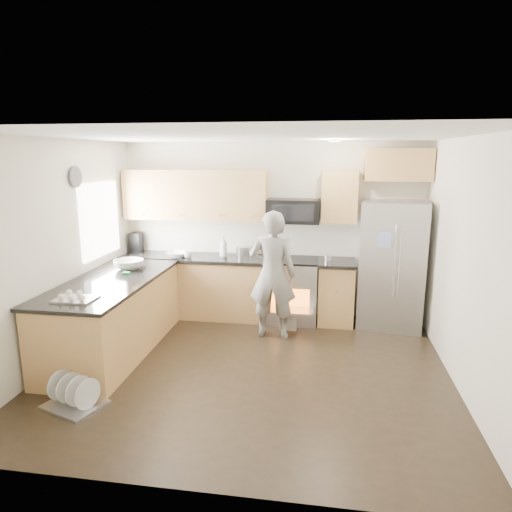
% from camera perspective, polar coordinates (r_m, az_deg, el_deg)
% --- Properties ---
extents(ground, '(4.50, 4.50, 0.00)m').
position_cam_1_polar(ground, '(5.42, -0.90, -13.91)').
color(ground, black).
rests_on(ground, ground).
extents(room_shell, '(4.54, 4.04, 2.62)m').
position_cam_1_polar(room_shell, '(4.93, -1.36, 3.93)').
color(room_shell, silver).
rests_on(room_shell, ground).
extents(back_cabinet_run, '(4.45, 0.64, 2.50)m').
position_cam_1_polar(back_cabinet_run, '(6.83, -3.29, 0.26)').
color(back_cabinet_run, tan).
rests_on(back_cabinet_run, ground).
extents(peninsula, '(0.96, 2.36, 1.05)m').
position_cam_1_polar(peninsula, '(5.98, -17.40, -7.07)').
color(peninsula, tan).
rests_on(peninsula, ground).
extents(stove_range, '(0.76, 0.97, 1.79)m').
position_cam_1_polar(stove_range, '(6.72, 4.47, -2.49)').
color(stove_range, '#B7B7BC').
rests_on(stove_range, ground).
extents(refrigerator, '(0.97, 0.81, 1.80)m').
position_cam_1_polar(refrigerator, '(6.71, 16.68, -1.06)').
color(refrigerator, '#B7B7BC').
rests_on(refrigerator, ground).
extents(person, '(0.63, 0.41, 1.72)m').
position_cam_1_polar(person, '(6.05, 2.08, -2.36)').
color(person, gray).
rests_on(person, ground).
extents(dish_rack, '(0.65, 0.59, 0.33)m').
position_cam_1_polar(dish_rack, '(4.99, -21.75, -16.16)').
color(dish_rack, '#B7B7BC').
rests_on(dish_rack, ground).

